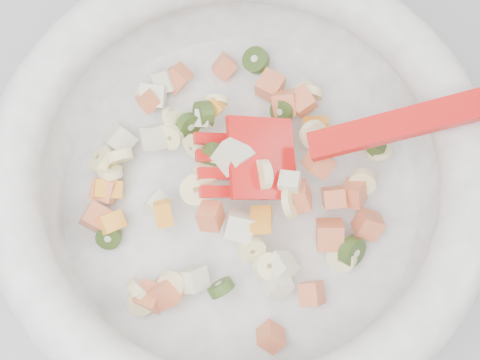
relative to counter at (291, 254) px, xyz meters
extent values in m
cube|color=#A6A6AB|center=(0.00, 0.00, 0.00)|extent=(2.00, 0.60, 0.90)
cylinder|color=white|center=(-0.09, -0.04, 0.46)|extent=(0.35, 0.35, 0.02)
torus|color=white|center=(-0.09, -0.04, 0.54)|extent=(0.43, 0.43, 0.05)
cylinder|color=#FFF5AA|center=(-0.17, 0.07, 0.48)|extent=(0.03, 0.02, 0.03)
cylinder|color=#FFF5AA|center=(-0.21, -0.01, 0.49)|extent=(0.03, 0.03, 0.03)
cylinder|color=#FFF5AA|center=(-0.22, 0.01, 0.48)|extent=(0.04, 0.04, 0.03)
cylinder|color=#FFF5AA|center=(-0.15, 0.01, 0.50)|extent=(0.02, 0.03, 0.03)
cylinder|color=#FFF5AA|center=(-0.19, -0.13, 0.48)|extent=(0.03, 0.03, 0.02)
cylinder|color=#FFF5AA|center=(-0.14, 0.03, 0.50)|extent=(0.03, 0.03, 0.03)
cylinder|color=#FFF5AA|center=(-0.02, 0.00, 0.50)|extent=(0.04, 0.03, 0.03)
cylinder|color=#FFF5AA|center=(-0.07, -0.04, 0.52)|extent=(0.02, 0.04, 0.04)
cylinder|color=#FFF5AA|center=(-0.20, 0.00, 0.49)|extent=(0.04, 0.02, 0.04)
cylinder|color=#FFF5AA|center=(0.02, -0.05, 0.49)|extent=(0.04, 0.03, 0.03)
cylinder|color=#FFF5AA|center=(-0.12, -0.03, 0.52)|extent=(0.03, 0.03, 0.02)
cylinder|color=#FFF5AA|center=(-0.06, -0.01, 0.51)|extent=(0.03, 0.04, 0.03)
cylinder|color=#FFF5AA|center=(-0.16, -0.12, 0.49)|extent=(0.03, 0.02, 0.03)
cylinder|color=#FFF5AA|center=(-0.15, 0.03, 0.49)|extent=(0.02, 0.03, 0.03)
cylinder|color=#FFF5AA|center=(0.04, -0.02, 0.48)|extent=(0.04, 0.03, 0.03)
cylinder|color=#FFF5AA|center=(-0.08, -0.12, 0.49)|extent=(0.03, 0.03, 0.02)
cylinder|color=#FFF5AA|center=(-0.11, 0.05, 0.50)|extent=(0.04, 0.01, 0.03)
cylinder|color=#FFF5AA|center=(-0.05, -0.07, 0.51)|extent=(0.02, 0.03, 0.03)
cylinder|color=#FFF5AA|center=(-0.19, -0.12, 0.48)|extent=(0.03, 0.03, 0.03)
cylinder|color=#FFF5AA|center=(-0.01, 0.05, 0.49)|extent=(0.04, 0.02, 0.04)
cylinder|color=#FFF5AA|center=(-0.01, -0.11, 0.48)|extent=(0.03, 0.04, 0.03)
cylinder|color=#FFF5AA|center=(-0.02, 0.05, 0.49)|extent=(0.03, 0.03, 0.02)
cylinder|color=#FFF5AA|center=(-0.13, -0.05, 0.51)|extent=(0.03, 0.04, 0.02)
cylinder|color=#FFF5AA|center=(-0.09, -0.10, 0.50)|extent=(0.03, 0.02, 0.03)
cylinder|color=#FFF5AA|center=(-0.13, 0.00, 0.51)|extent=(0.02, 0.03, 0.03)
cube|color=#FF9050|center=(-0.17, -0.13, 0.49)|extent=(0.03, 0.03, 0.03)
cube|color=#FF9050|center=(-0.04, -0.06, 0.50)|extent=(0.03, 0.03, 0.03)
cube|color=#FF9050|center=(-0.14, 0.08, 0.48)|extent=(0.03, 0.03, 0.03)
cube|color=#FF9050|center=(0.01, -0.06, 0.49)|extent=(0.03, 0.03, 0.03)
cube|color=#FF9050|center=(-0.02, -0.03, 0.51)|extent=(0.03, 0.03, 0.03)
cube|color=#FF9050|center=(-0.17, 0.06, 0.49)|extent=(0.03, 0.03, 0.03)
cube|color=#FF9050|center=(-0.01, -0.06, 0.49)|extent=(0.02, 0.02, 0.03)
cube|color=#FF9050|center=(-0.23, -0.05, 0.48)|extent=(0.03, 0.03, 0.03)
cube|color=#FF9050|center=(-0.18, -0.13, 0.48)|extent=(0.03, 0.03, 0.02)
cube|color=#FF9050|center=(-0.04, -0.14, 0.49)|extent=(0.02, 0.03, 0.03)
cube|color=#FF9050|center=(-0.05, 0.06, 0.48)|extent=(0.03, 0.03, 0.02)
cube|color=#FF9050|center=(0.02, -0.09, 0.48)|extent=(0.03, 0.03, 0.03)
cube|color=#FF9050|center=(-0.02, -0.09, 0.49)|extent=(0.03, 0.04, 0.03)
cube|color=#FF9050|center=(-0.22, -0.03, 0.48)|extent=(0.03, 0.03, 0.02)
cube|color=#FF9050|center=(-0.12, -0.07, 0.51)|extent=(0.03, 0.03, 0.03)
cube|color=#FF9050|center=(-0.02, 0.04, 0.49)|extent=(0.03, 0.03, 0.03)
cube|color=#FF9050|center=(-0.08, -0.17, 0.48)|extent=(0.03, 0.03, 0.03)
cube|color=#FF9050|center=(-0.09, 0.09, 0.48)|extent=(0.03, 0.03, 0.03)
cube|color=#FF9050|center=(-0.04, 0.04, 0.49)|extent=(0.03, 0.03, 0.04)
cube|color=#FF9050|center=(0.04, -0.01, 0.48)|extent=(0.03, 0.03, 0.03)
cylinder|color=#598C2E|center=(-0.22, -0.07, 0.48)|extent=(0.03, 0.03, 0.03)
cylinder|color=#598C2E|center=(-0.12, 0.03, 0.50)|extent=(0.02, 0.03, 0.03)
cylinder|color=#598C2E|center=(-0.13, 0.02, 0.50)|extent=(0.03, 0.02, 0.03)
cylinder|color=#598C2E|center=(-0.04, 0.03, 0.49)|extent=(0.03, 0.03, 0.03)
cylinder|color=#598C2E|center=(-0.12, -0.13, 0.49)|extent=(0.03, 0.02, 0.03)
cylinder|color=#598C2E|center=(-0.11, -0.02, 0.52)|extent=(0.04, 0.03, 0.03)
cylinder|color=#598C2E|center=(-0.06, 0.09, 0.49)|extent=(0.04, 0.04, 0.02)
cylinder|color=#598C2E|center=(0.00, -0.11, 0.49)|extent=(0.04, 0.03, 0.03)
cylinder|color=#598C2E|center=(0.04, -0.01, 0.49)|extent=(0.03, 0.03, 0.03)
cube|color=#EDE1C9|center=(-0.05, -0.05, 0.51)|extent=(0.02, 0.02, 0.03)
cube|color=#EDE1C9|center=(-0.10, -0.02, 0.53)|extent=(0.04, 0.04, 0.03)
cube|color=#EDE1C9|center=(-0.12, 0.03, 0.50)|extent=(0.02, 0.02, 0.02)
cube|color=#EDE1C9|center=(-0.14, -0.12, 0.49)|extent=(0.03, 0.03, 0.03)
cube|color=#EDE1C9|center=(-0.16, 0.07, 0.48)|extent=(0.03, 0.03, 0.03)
cube|color=#EDE1C9|center=(-0.07, -0.13, 0.49)|extent=(0.03, 0.03, 0.03)
cube|color=#EDE1C9|center=(-0.20, 0.03, 0.48)|extent=(0.04, 0.04, 0.04)
cube|color=#EDE1C9|center=(-0.07, -0.12, 0.49)|extent=(0.03, 0.03, 0.03)
cube|color=#EDE1C9|center=(-0.17, 0.01, 0.50)|extent=(0.03, 0.03, 0.03)
cube|color=#EDE1C9|center=(-0.10, -0.08, 0.51)|extent=(0.03, 0.04, 0.03)
cube|color=#EDE1C9|center=(-0.17, -0.05, 0.50)|extent=(0.03, 0.03, 0.02)
cube|color=#EDE1C9|center=(-0.15, 0.08, 0.49)|extent=(0.03, 0.03, 0.03)
cube|color=orange|center=(-0.08, -0.08, 0.51)|extent=(0.02, 0.03, 0.03)
cube|color=orange|center=(-0.11, 0.04, 0.50)|extent=(0.03, 0.03, 0.03)
cube|color=orange|center=(-0.21, -0.06, 0.49)|extent=(0.03, 0.02, 0.02)
cube|color=orange|center=(-0.16, -0.06, 0.50)|extent=(0.02, 0.03, 0.02)
cube|color=orange|center=(-0.21, -0.03, 0.49)|extent=(0.03, 0.02, 0.03)
cube|color=orange|center=(-0.01, 0.01, 0.49)|extent=(0.03, 0.02, 0.02)
cube|color=red|center=(-0.07, -0.03, 0.52)|extent=(0.06, 0.07, 0.04)
cube|color=red|center=(-0.11, 0.00, 0.52)|extent=(0.03, 0.01, 0.02)
cube|color=red|center=(-0.11, -0.02, 0.52)|extent=(0.03, 0.01, 0.02)
cube|color=red|center=(-0.11, -0.04, 0.52)|extent=(0.03, 0.01, 0.02)
cube|color=red|center=(-0.11, -0.05, 0.52)|extent=(0.03, 0.01, 0.02)
cube|color=red|center=(0.07, -0.03, 0.57)|extent=(0.21, 0.03, 0.09)
camera|label=1|loc=(-0.12, -0.22, 1.00)|focal=45.00mm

